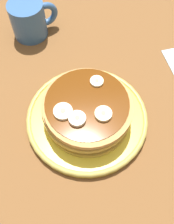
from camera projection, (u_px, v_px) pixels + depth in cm
name	position (u px, v px, depth cm)	size (l,w,h in cm)	color
ground_plane	(87.00, 123.00, 56.42)	(140.00, 140.00, 3.00)	brown
plate	(87.00, 118.00, 54.24)	(25.08, 25.08, 1.86)	yellow
pancake_stack	(88.00, 109.00, 51.34)	(17.93, 18.25, 5.66)	#AE8830
banana_slice_0	(77.00, 119.00, 46.75)	(3.15, 3.15, 1.04)	beige
banana_slice_1	(63.00, 111.00, 47.61)	(3.53, 3.53, 0.86)	#FEECC2
banana_slice_2	(103.00, 114.00, 47.31)	(3.17, 3.17, 0.92)	#FCE9B4
banana_slice_3	(97.00, 81.00, 50.98)	(2.63, 2.63, 0.71)	#FAEDB8
coffee_mug	(30.00, 19.00, 63.55)	(11.93, 8.48, 8.84)	#33598C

